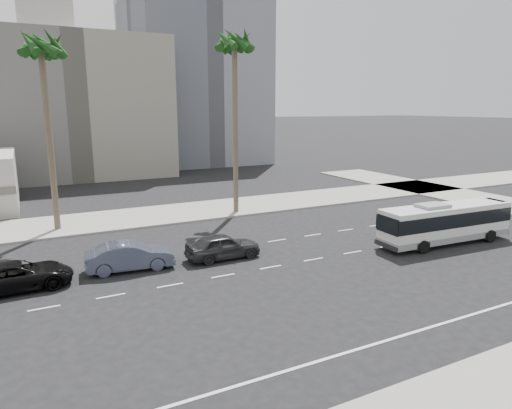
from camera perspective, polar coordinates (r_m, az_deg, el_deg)
ground at (r=29.78m, az=12.06°, el=-5.94°), size 700.00×700.00×0.00m
sidewalk_north at (r=42.45m, az=-1.18°, el=-0.12°), size 120.00×7.00×0.15m
midrise_beige_west at (r=67.08m, az=-22.34°, el=11.20°), size 24.00×18.00×18.00m
midrise_gray_center at (r=78.38m, az=-7.89°, el=14.93°), size 20.00×20.00×26.00m
civic_tower at (r=273.89m, az=-24.78°, el=17.37°), size 42.00×42.00×129.00m
highrise_right at (r=260.87m, az=-13.63°, el=17.58°), size 26.00×26.00×70.00m
highrise_far at (r=295.99m, az=-10.14°, el=16.08°), size 22.00×22.00×60.00m
city_bus at (r=33.23m, az=22.74°, el=-2.05°), size 10.05×2.71×2.86m
car_a at (r=27.90m, az=-4.19°, el=-5.25°), size 1.88×4.62×1.57m
car_b at (r=26.91m, az=-15.60°, el=-6.29°), size 2.17×5.06×1.62m
car_c at (r=26.22m, az=-27.80°, el=-7.96°), size 2.71×5.39×1.46m
palm_near at (r=39.11m, az=-2.73°, el=19.26°), size 4.57×4.57×15.40m
palm_mid at (r=36.39m, az=-25.46°, el=17.10°), size 4.65×4.65×14.40m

